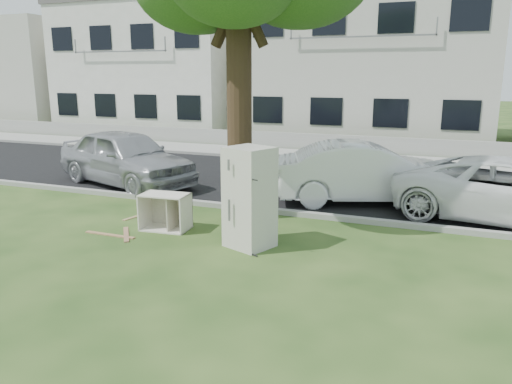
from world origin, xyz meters
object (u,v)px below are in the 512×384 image
at_px(fridge, 250,198).
at_px(car_center, 367,173).
at_px(cabinet, 165,212).
at_px(car_left, 126,157).

distance_m(fridge, car_center, 4.44).
bearing_deg(cabinet, fridge, -14.03).
height_order(cabinet, car_center, car_center).
bearing_deg(cabinet, car_center, 42.54).
height_order(car_center, car_left, car_left).
distance_m(fridge, cabinet, 2.15).
bearing_deg(car_center, fridge, 139.64).
xyz_separation_m(fridge, car_left, (-5.46, 3.66, -0.13)).
bearing_deg(cabinet, car_left, 130.31).
bearing_deg(car_center, cabinet, 116.64).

